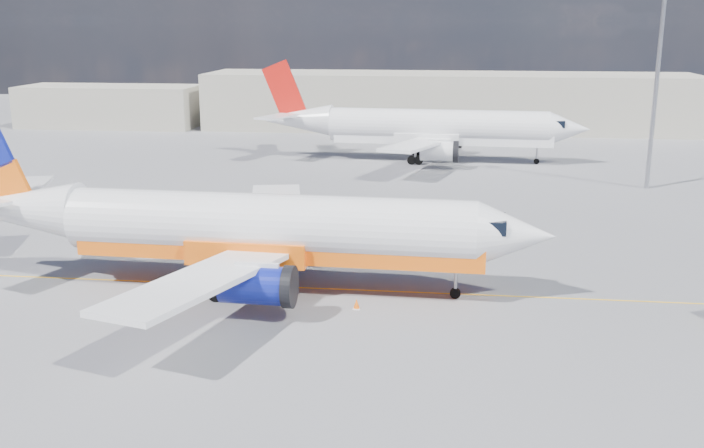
# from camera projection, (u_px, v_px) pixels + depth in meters

# --- Properties ---
(ground) EXTENTS (240.00, 240.00, 0.00)m
(ground) POSITION_uv_depth(u_px,v_px,m) (353.00, 308.00, 43.10)
(ground) COLOR slate
(ground) RESTS_ON ground
(taxi_line) EXTENTS (70.00, 0.15, 0.01)m
(taxi_line) POSITION_uv_depth(u_px,v_px,m) (359.00, 290.00, 45.98)
(taxi_line) COLOR yellow
(taxi_line) RESTS_ON ground
(terminal_main) EXTENTS (70.00, 14.00, 8.00)m
(terminal_main) POSITION_uv_depth(u_px,v_px,m) (448.00, 101.00, 113.59)
(terminal_main) COLOR #B7B09D
(terminal_main) RESTS_ON ground
(terminal_annex) EXTENTS (26.00, 10.00, 6.00)m
(terminal_annex) POSITION_uv_depth(u_px,v_px,m) (111.00, 106.00, 116.75)
(terminal_annex) COLOR #B7B09D
(terminal_annex) RESTS_ON ground
(main_jet) EXTENTS (35.92, 28.40, 10.89)m
(main_jet) POSITION_uv_depth(u_px,v_px,m) (251.00, 228.00, 45.52)
(main_jet) COLOR white
(main_jet) RESTS_ON ground
(second_jet) EXTENTS (36.64, 28.94, 11.10)m
(second_jet) POSITION_uv_depth(u_px,v_px,m) (427.00, 128.00, 87.56)
(second_jet) COLOR white
(second_jet) RESTS_ON ground
(traffic_cone) EXTENTS (0.40, 0.40, 0.56)m
(traffic_cone) POSITION_uv_depth(u_px,v_px,m) (357.00, 304.00, 42.93)
(traffic_cone) COLOR white
(traffic_cone) RESTS_ON ground
(floodlight_mast) EXTENTS (1.37, 1.37, 18.77)m
(floodlight_mast) POSITION_uv_depth(u_px,v_px,m) (658.00, 67.00, 71.15)
(floodlight_mast) COLOR #9A9AA2
(floodlight_mast) RESTS_ON ground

